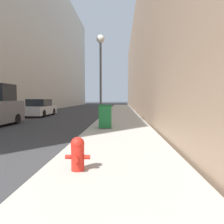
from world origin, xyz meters
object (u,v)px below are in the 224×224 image
Objects in this scene: trash_bin at (105,116)px; lamppost at (101,62)px; parked_sedan_near at (40,108)px; fire_hydrant at (78,153)px.

trash_bin is 3.70m from lamppost.
trash_bin is 10.92m from parked_sedan_near.
parked_sedan_near is at bearing 113.48° from fire_hydrant.
lamppost reaches higher than fire_hydrant.
fire_hydrant is 0.59× the size of trash_bin.
parked_sedan_near is (-6.57, 15.12, 0.21)m from fire_hydrant.
fire_hydrant is 0.13× the size of lamppost.
fire_hydrant is 0.15× the size of parked_sedan_near.
lamppost is 9.55m from parked_sedan_near.
lamppost is 1.15× the size of parked_sedan_near.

